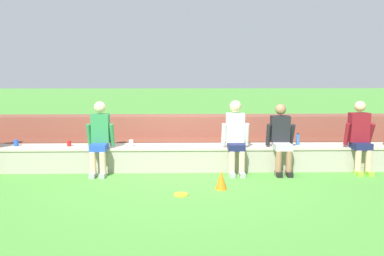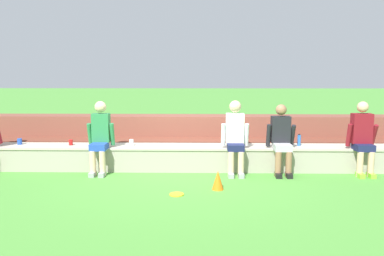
# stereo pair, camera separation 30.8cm
# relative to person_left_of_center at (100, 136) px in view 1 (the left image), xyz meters

# --- Properties ---
(ground_plane) EXTENTS (80.00, 80.00, 0.00)m
(ground_plane) POSITION_rel_person_left_of_center_xyz_m (1.53, -0.00, -0.70)
(ground_plane) COLOR #4C9338
(stone_seating_wall) EXTENTS (8.63, 0.60, 0.47)m
(stone_seating_wall) POSITION_rel_person_left_of_center_xyz_m (1.53, 0.28, -0.45)
(stone_seating_wall) COLOR #A8A08E
(stone_seating_wall) RESTS_ON ground
(brick_bleachers) EXTENTS (12.17, 1.22, 0.90)m
(brick_bleachers) POSITION_rel_person_left_of_center_xyz_m (1.53, 1.47, -0.33)
(brick_bleachers) COLOR brown
(brick_bleachers) RESTS_ON ground
(person_left_of_center) EXTENTS (0.50, 0.58, 1.34)m
(person_left_of_center) POSITION_rel_person_left_of_center_xyz_m (0.00, 0.00, 0.00)
(person_left_of_center) COLOR beige
(person_left_of_center) RESTS_ON ground
(person_center) EXTENTS (0.51, 0.57, 1.35)m
(person_center) POSITION_rel_person_left_of_center_xyz_m (2.51, -0.01, 0.01)
(person_center) COLOR beige
(person_center) RESTS_ON ground
(person_right_of_center) EXTENTS (0.52, 0.59, 1.28)m
(person_right_of_center) POSITION_rel_person_left_of_center_xyz_m (3.36, 0.00, -0.03)
(person_right_of_center) COLOR #996B4C
(person_right_of_center) RESTS_ON ground
(person_far_right) EXTENTS (0.53, 0.51, 1.34)m
(person_far_right) POSITION_rel_person_left_of_center_xyz_m (4.83, -0.02, 0.00)
(person_far_right) COLOR #DBAD89
(person_far_right) RESTS_ON ground
(water_bottle_near_right) EXTENTS (0.06, 0.06, 0.23)m
(water_bottle_near_right) POSITION_rel_person_left_of_center_xyz_m (3.77, 0.32, -0.13)
(water_bottle_near_right) COLOR blue
(water_bottle_near_right) RESTS_ON stone_seating_wall
(plastic_cup_middle) EXTENTS (0.08, 0.08, 0.11)m
(plastic_cup_middle) POSITION_rel_person_left_of_center_xyz_m (-0.66, 0.29, -0.18)
(plastic_cup_middle) COLOR red
(plastic_cup_middle) RESTS_ON stone_seating_wall
(plastic_cup_right_end) EXTENTS (0.09, 0.09, 0.12)m
(plastic_cup_right_end) POSITION_rel_person_left_of_center_xyz_m (-1.68, 0.33, -0.18)
(plastic_cup_right_end) COLOR blue
(plastic_cup_right_end) RESTS_ON stone_seating_wall
(plastic_cup_left_end) EXTENTS (0.08, 0.08, 0.12)m
(plastic_cup_left_end) POSITION_rel_person_left_of_center_xyz_m (0.54, 0.25, -0.17)
(plastic_cup_left_end) COLOR white
(plastic_cup_left_end) RESTS_ON stone_seating_wall
(frisbee) EXTENTS (0.22, 0.22, 0.02)m
(frisbee) POSITION_rel_person_left_of_center_xyz_m (1.50, -1.29, -0.69)
(frisbee) COLOR yellow
(frisbee) RESTS_ON ground
(sports_cone) EXTENTS (0.19, 0.19, 0.31)m
(sports_cone) POSITION_rel_person_left_of_center_xyz_m (2.15, -1.00, -0.55)
(sports_cone) COLOR orange
(sports_cone) RESTS_ON ground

